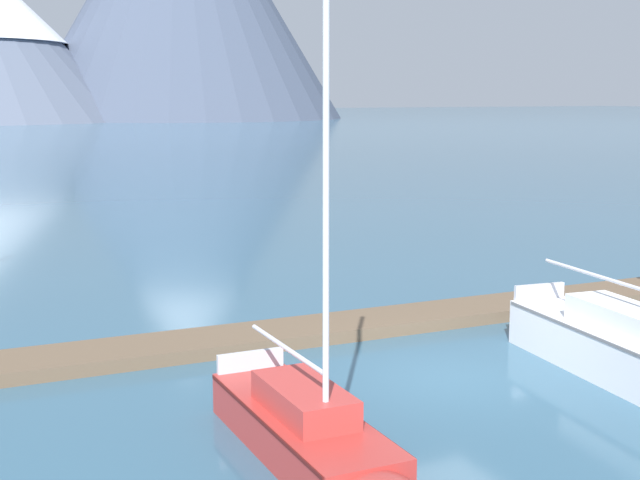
{
  "coord_description": "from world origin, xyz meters",
  "views": [
    {
      "loc": [
        -10.19,
        -14.34,
        5.8
      ],
      "look_at": [
        0.0,
        6.0,
        2.0
      ],
      "focal_mm": 48.72,
      "sensor_mm": 36.0,
      "label": 1
    }
  ],
  "objects": [
    {
      "name": "ground_plane",
      "position": [
        0.0,
        0.0,
        0.0
      ],
      "size": [
        700.0,
        700.0,
        0.0
      ],
      "primitive_type": "plane",
      "color": "#335B75"
    },
    {
      "name": "sailboat_mid_dock_port",
      "position": [
        3.06,
        -2.05,
        0.64
      ],
      "size": [
        2.26,
        7.17,
        6.92
      ],
      "color": "white",
      "rests_on": "ground"
    },
    {
      "name": "dock",
      "position": [
        0.0,
        4.0,
        0.14
      ],
      "size": [
        29.95,
        2.95,
        0.3
      ],
      "color": "brown",
      "rests_on": "ground"
    },
    {
      "name": "sailboat_second_berth",
      "position": [
        -4.46,
        -2.73,
        0.5
      ],
      "size": [
        1.61,
        6.2,
        7.69
      ],
      "color": "#B2332D",
      "rests_on": "ground"
    }
  ]
}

